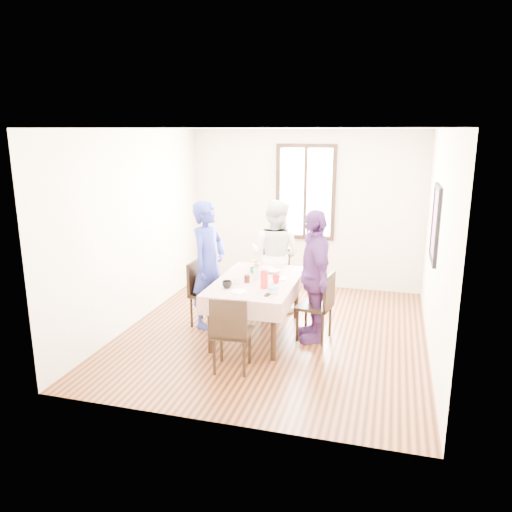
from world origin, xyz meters
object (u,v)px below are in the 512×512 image
object	(u,v)px
chair_right	(314,306)
chair_near	(232,332)
chair_left	(207,294)
person_right	(314,276)
dining_table	(257,308)
person_far	(275,255)
chair_far	(275,279)
person_left	(208,265)

from	to	relation	value
chair_right	chair_near	world-z (taller)	same
chair_left	person_right	size ratio (longest dim) A/B	0.53
dining_table	person_far	distance (m)	1.14
dining_table	chair_far	size ratio (longest dim) A/B	1.70
chair_far	person_far	xyz separation A→B (m)	(0.00, -0.02, 0.39)
chair_left	person_far	xyz separation A→B (m)	(0.76, 0.90, 0.39)
person_right	person_far	bearing A→B (deg)	-164.69
dining_table	chair_right	world-z (taller)	chair_right
dining_table	person_right	world-z (taller)	person_right
chair_left	chair_far	xyz separation A→B (m)	(0.76, 0.92, 0.00)
person_right	chair_right	bearing A→B (deg)	68.57
chair_right	chair_far	distance (m)	1.27
chair_right	chair_near	distance (m)	1.35
dining_table	chair_left	bearing A→B (deg)	169.25
chair_left	person_right	distance (m)	1.57
chair_near	person_right	xyz separation A→B (m)	(0.74, 1.11, 0.41)
person_left	person_far	distance (m)	1.17
chair_right	person_far	bearing A→B (deg)	46.52
person_far	person_left	bearing A→B (deg)	62.46
chair_near	person_left	bearing A→B (deg)	115.51
chair_far	person_far	size ratio (longest dim) A/B	0.54
chair_far	person_far	distance (m)	0.39
chair_right	person_right	size ratio (longest dim) A/B	0.53
chair_far	chair_near	bearing A→B (deg)	81.50
chair_near	person_right	bearing A→B (deg)	50.14
person_left	dining_table	bearing A→B (deg)	-88.16
dining_table	person_far	size ratio (longest dim) A/B	0.92
chair_right	person_left	distance (m)	1.57
dining_table	person_right	size ratio (longest dim) A/B	0.90
chair_far	chair_near	distance (m)	2.13
dining_table	chair_near	bearing A→B (deg)	-90.00
chair_right	chair_far	size ratio (longest dim) A/B	1.00
chair_left	chair_right	distance (m)	1.53
chair_right	person_left	bearing A→B (deg)	95.35
chair_near	person_left	world-z (taller)	person_left
chair_far	chair_left	bearing A→B (deg)	41.75
chair_right	chair_left	bearing A→B (deg)	95.40
chair_near	person_left	xyz separation A→B (m)	(-0.74, 1.21, 0.42)
person_left	person_right	world-z (taller)	person_left
person_far	person_right	bearing A→B (deg)	138.79
dining_table	chair_right	distance (m)	0.77
chair_right	chair_far	bearing A→B (deg)	45.98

